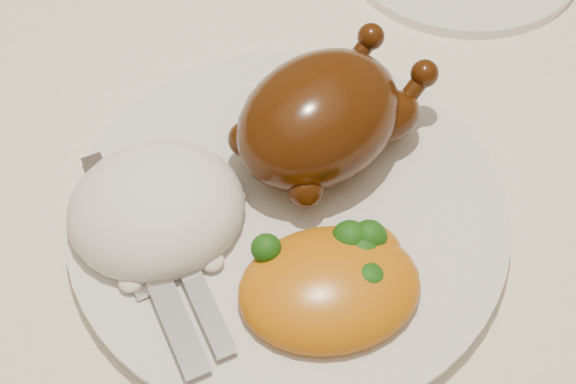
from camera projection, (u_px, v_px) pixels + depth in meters
dining_table at (262, 140)px, 0.76m from camera, size 1.60×0.90×0.76m
tablecloth at (260, 86)px, 0.70m from camera, size 1.73×1.03×0.18m
dinner_plate at (288, 214)px, 0.58m from camera, size 0.37×0.37×0.01m
roast_chicken at (323, 116)px, 0.57m from camera, size 0.17×0.13×0.08m
rice_mound at (157, 210)px, 0.56m from camera, size 0.15×0.14×0.07m
mac_and_cheese at (334, 278)px, 0.53m from camera, size 0.15×0.13×0.04m
cutlery at (169, 279)px, 0.53m from camera, size 0.05×0.20×0.01m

